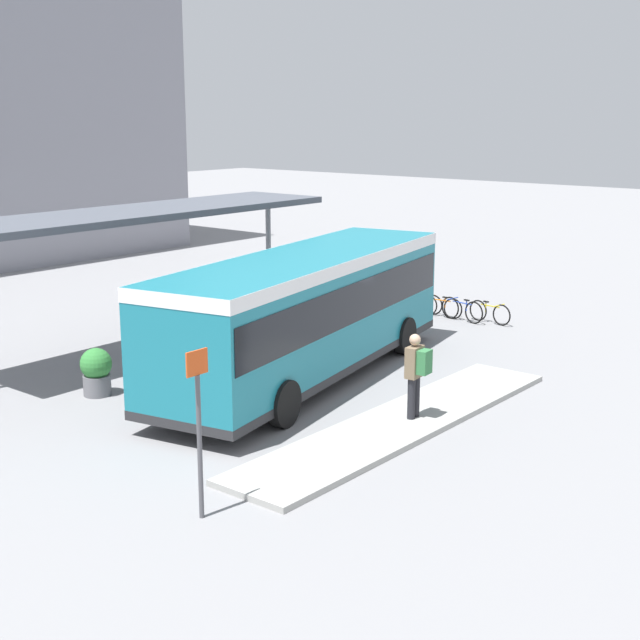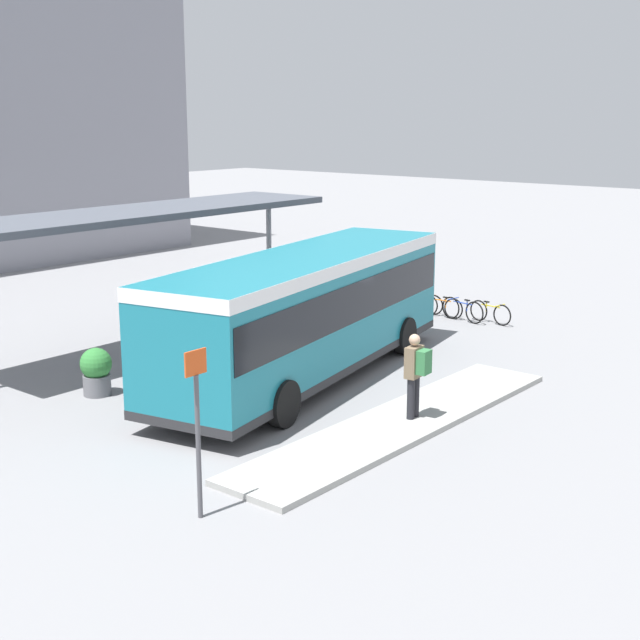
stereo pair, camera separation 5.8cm
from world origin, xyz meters
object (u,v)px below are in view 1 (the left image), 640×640
object	(u,v)px
city_bus	(307,307)
pedestrian_waiting	(416,370)
bicycle_red	(421,303)
bicycle_yellow	(490,312)
bicycle_blue	(462,310)
potted_planter_near_shelter	(96,371)
bicycle_orange	(440,306)
platform_sign	(199,426)

from	to	relation	value
city_bus	pedestrian_waiting	bearing A→B (deg)	-116.38
pedestrian_waiting	bicycle_red	distance (m)	10.64
bicycle_yellow	pedestrian_waiting	bearing A→B (deg)	-61.79
bicycle_yellow	bicycle_red	world-z (taller)	bicycle_yellow
bicycle_blue	potted_planter_near_shelter	world-z (taller)	potted_planter_near_shelter
bicycle_orange	platform_sign	size ratio (longest dim) A/B	0.57
bicycle_orange	bicycle_red	bearing A→B (deg)	-6.93
potted_planter_near_shelter	pedestrian_waiting	bearing A→B (deg)	-65.84
potted_planter_near_shelter	bicycle_yellow	bearing A→B (deg)	-16.17
pedestrian_waiting	potted_planter_near_shelter	world-z (taller)	pedestrian_waiting
bicycle_blue	platform_sign	distance (m)	15.30
pedestrian_waiting	platform_sign	xyz separation A→B (m)	(-5.94, 0.21, 0.40)
pedestrian_waiting	bicycle_red	bearing A→B (deg)	-63.11
pedestrian_waiting	platform_sign	world-z (taller)	platform_sign
pedestrian_waiting	potted_planter_near_shelter	distance (m)	7.43
bicycle_blue	platform_sign	bearing A→B (deg)	114.30
bicycle_yellow	potted_planter_near_shelter	bearing A→B (deg)	-97.44
bicycle_blue	bicycle_red	world-z (taller)	bicycle_blue
bicycle_orange	city_bus	bearing A→B (deg)	96.99
pedestrian_waiting	bicycle_red	xyz separation A→B (m)	(8.97, 5.66, -0.82)
platform_sign	bicycle_blue	bearing A→B (deg)	14.55
bicycle_yellow	bicycle_blue	size ratio (longest dim) A/B	0.94
bicycle_yellow	city_bus	bearing A→B (deg)	-85.64
city_bus	pedestrian_waiting	xyz separation A→B (m)	(-1.04, -3.85, -0.64)
bicycle_orange	potted_planter_near_shelter	size ratio (longest dim) A/B	1.42
bicycle_orange	platform_sign	world-z (taller)	platform_sign
city_bus	bicycle_yellow	world-z (taller)	city_bus
bicycle_yellow	bicycle_red	distance (m)	2.44
potted_planter_near_shelter	platform_sign	distance (m)	7.23
pedestrian_waiting	potted_planter_near_shelter	size ratio (longest dim) A/B	1.62
city_bus	bicycle_blue	bearing A→B (deg)	-9.83
bicycle_blue	bicycle_red	size ratio (longest dim) A/B	1.06
pedestrian_waiting	bicycle_red	size ratio (longest dim) A/B	1.17
bicycle_red	potted_planter_near_shelter	size ratio (longest dim) A/B	1.39
city_bus	bicycle_yellow	distance (m)	8.24
bicycle_yellow	platform_sign	world-z (taller)	platform_sign
bicycle_red	bicycle_yellow	bearing A→B (deg)	176.45
potted_planter_near_shelter	bicycle_blue	bearing A→B (deg)	-12.89
pedestrian_waiting	bicycle_yellow	distance (m)	9.72
potted_planter_near_shelter	city_bus	bearing A→B (deg)	-35.55
city_bus	platform_sign	distance (m)	7.87
bicycle_red	bicycle_orange	bearing A→B (deg)	166.13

